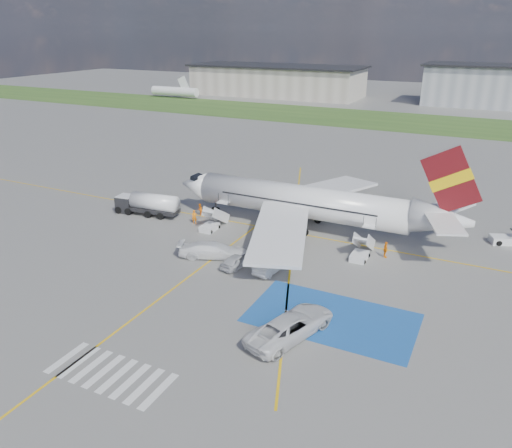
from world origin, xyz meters
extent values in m
plane|color=#60605E|center=(0.00, 0.00, 0.00)|extent=(400.00, 400.00, 0.00)
cube|color=#2D4C1E|center=(0.00, 95.00, 0.01)|extent=(400.00, 30.00, 0.01)
cube|color=gold|center=(0.00, 12.00, 0.01)|extent=(120.00, 0.20, 0.01)
cube|color=gold|center=(-5.00, -10.00, 0.01)|extent=(0.20, 60.00, 0.01)
cube|color=gold|center=(0.00, 12.00, 0.01)|extent=(20.71, 56.45, 0.01)
cube|color=#194C96|center=(10.00, -4.00, 0.01)|extent=(14.00, 8.00, 0.01)
cube|color=silver|center=(-6.00, -18.00, 0.01)|extent=(0.60, 4.00, 0.01)
cube|color=silver|center=(-4.80, -18.00, 0.01)|extent=(0.60, 4.00, 0.01)
cube|color=silver|center=(-3.60, -18.00, 0.01)|extent=(0.60, 4.00, 0.01)
cube|color=silver|center=(-2.40, -18.00, 0.01)|extent=(0.60, 4.00, 0.01)
cube|color=silver|center=(-1.20, -18.00, 0.01)|extent=(0.60, 4.00, 0.01)
cube|color=silver|center=(0.00, -18.00, 0.01)|extent=(0.60, 4.00, 0.01)
cube|color=silver|center=(1.20, -18.00, 0.01)|extent=(0.60, 4.00, 0.01)
cube|color=silver|center=(2.40, -18.00, 0.01)|extent=(0.60, 4.00, 0.01)
cube|color=#9D9588|center=(-55.00, 130.00, 5.00)|extent=(60.00, 22.00, 10.00)
cube|color=gray|center=(20.00, 135.00, 6.00)|extent=(48.00, 18.00, 12.00)
cylinder|color=silver|center=(0.00, 14.00, 3.40)|extent=(26.00, 3.90, 3.90)
cone|color=silver|center=(-15.00, 14.00, 3.40)|extent=(4.00, 3.90, 3.90)
cube|color=black|center=(-14.40, 14.00, 4.45)|extent=(1.67, 1.90, 0.82)
cone|color=silver|center=(16.20, 14.00, 3.80)|extent=(6.50, 3.90, 3.90)
cube|color=silver|center=(1.00, 5.50, 2.80)|extent=(9.86, 15.95, 1.40)
cube|color=silver|center=(1.00, 22.50, 2.80)|extent=(9.86, 15.95, 1.40)
cylinder|color=#38383A|center=(0.00, 8.40, 1.40)|extent=(3.40, 2.10, 2.10)
cylinder|color=#38383A|center=(0.00, 19.60, 1.40)|extent=(3.40, 2.10, 2.10)
cube|color=#5E1014|center=(16.50, 14.00, 8.20)|extent=(6.62, 0.30, 7.45)
cube|color=yellow|center=(16.50, 14.00, 8.20)|extent=(4.36, 0.40, 3.08)
cube|color=silver|center=(16.80, 10.80, 4.50)|extent=(4.73, 5.95, 0.49)
cube|color=silver|center=(16.80, 17.20, 4.50)|extent=(4.73, 5.95, 0.49)
cube|color=black|center=(0.00, 12.04, 3.75)|extent=(19.50, 0.04, 0.18)
cube|color=black|center=(0.00, 15.96, 3.75)|extent=(19.50, 0.04, 0.18)
cube|color=silver|center=(-9.50, 9.85, 1.45)|extent=(1.40, 3.73, 2.32)
cube|color=silver|center=(-9.50, 11.75, 2.50)|extent=(1.40, 1.00, 0.12)
cylinder|color=black|center=(-10.20, 11.75, 3.05)|extent=(0.06, 0.06, 1.10)
cylinder|color=black|center=(-8.80, 11.75, 3.05)|extent=(0.06, 0.06, 1.10)
cube|color=silver|center=(-9.50, 8.25, 0.35)|extent=(1.60, 2.40, 0.70)
cube|color=silver|center=(9.00, 9.85, 1.45)|extent=(1.40, 3.73, 2.32)
cube|color=silver|center=(9.00, 11.75, 2.50)|extent=(1.40, 1.00, 0.12)
cylinder|color=black|center=(8.30, 11.75, 3.05)|extent=(0.06, 0.06, 1.10)
cylinder|color=black|center=(9.70, 11.75, 3.05)|extent=(0.06, 0.06, 1.10)
cube|color=silver|center=(9.00, 8.25, 0.35)|extent=(1.60, 2.40, 0.70)
cube|color=black|center=(-22.85, 9.04, 1.07)|extent=(2.35, 2.35, 2.15)
cylinder|color=silver|center=(-18.48, 9.48, 1.87)|extent=(6.54, 2.77, 2.15)
cube|color=black|center=(-18.48, 9.48, 0.79)|extent=(6.54, 2.77, 0.47)
cube|color=silver|center=(-20.48, 10.36, 0.98)|extent=(2.62, 2.04, 1.61)
cube|color=black|center=(-20.48, 10.36, 1.84)|extent=(2.47, 1.89, 0.14)
imported|color=#B3B5BB|center=(-1.78, 0.98, 0.69)|extent=(2.41, 4.31, 1.39)
imported|color=#A7AAAE|center=(1.79, 1.66, 0.77)|extent=(2.31, 4.89, 1.55)
imported|color=silver|center=(7.88, -7.95, 1.22)|extent=(4.88, 7.12, 2.44)
imported|color=white|center=(-5.09, 1.90, 1.10)|extent=(6.08, 4.16, 2.21)
imported|color=orange|center=(-12.31, 9.30, 0.90)|extent=(0.78, 0.69, 1.79)
imported|color=orange|center=(-13.38, 12.25, 0.78)|extent=(0.78, 0.89, 1.56)
imported|color=orange|center=(11.33, 10.01, 0.90)|extent=(0.86, 1.14, 1.79)
camera|label=1|loc=(20.34, -39.47, 22.93)|focal=35.00mm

